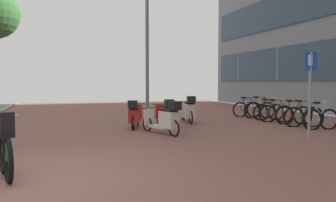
{
  "coord_description": "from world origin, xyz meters",
  "views": [
    {
      "loc": [
        0.39,
        -5.41,
        1.53
      ],
      "look_at": [
        3.43,
        3.78,
        0.97
      ],
      "focal_mm": 35.82,
      "sensor_mm": 36.0,
      "label": 1
    }
  ],
  "objects_px": {
    "bicycle_rack_03": "(276,113)",
    "parking_sign": "(310,85)",
    "bicycle_rack_01": "(304,117)",
    "bicycle_rack_04": "(268,112)",
    "scooter_extra": "(165,119)",
    "bicycle_rack_02": "(294,115)",
    "lamp_post": "(147,35)",
    "bicycle_foreground": "(3,153)",
    "scooter_near": "(135,115)",
    "bicycle_rack_05": "(260,110)",
    "bicycle_rack_00": "(321,119)",
    "scooter_mid": "(188,110)",
    "bicycle_rack_06": "(247,109)",
    "scooter_far": "(166,114)"
  },
  "relations": [
    {
      "from": "bicycle_rack_01",
      "to": "bicycle_rack_03",
      "type": "xyz_separation_m",
      "value": [
        -0.08,
        1.41,
        -0.02
      ]
    },
    {
      "from": "scooter_near",
      "to": "scooter_mid",
      "type": "height_order",
      "value": "scooter_mid"
    },
    {
      "from": "bicycle_rack_01",
      "to": "bicycle_rack_05",
      "type": "height_order",
      "value": "bicycle_rack_05"
    },
    {
      "from": "bicycle_rack_02",
      "to": "scooter_near",
      "type": "xyz_separation_m",
      "value": [
        -5.66,
        0.76,
        0.1
      ]
    },
    {
      "from": "scooter_mid",
      "to": "parking_sign",
      "type": "bearing_deg",
      "value": -65.69
    },
    {
      "from": "scooter_far",
      "to": "parking_sign",
      "type": "bearing_deg",
      "value": -48.52
    },
    {
      "from": "bicycle_rack_02",
      "to": "lamp_post",
      "type": "distance_m",
      "value": 6.59
    },
    {
      "from": "bicycle_rack_00",
      "to": "scooter_mid",
      "type": "distance_m",
      "value": 4.51
    },
    {
      "from": "bicycle_rack_06",
      "to": "scooter_extra",
      "type": "distance_m",
      "value": 6.09
    },
    {
      "from": "bicycle_rack_00",
      "to": "scooter_near",
      "type": "height_order",
      "value": "scooter_near"
    },
    {
      "from": "bicycle_rack_05",
      "to": "scooter_far",
      "type": "height_order",
      "value": "bicycle_rack_05"
    },
    {
      "from": "bicycle_rack_02",
      "to": "bicycle_rack_05",
      "type": "height_order",
      "value": "bicycle_rack_05"
    },
    {
      "from": "bicycle_rack_01",
      "to": "parking_sign",
      "type": "distance_m",
      "value": 2.52
    },
    {
      "from": "bicycle_foreground",
      "to": "scooter_extra",
      "type": "distance_m",
      "value": 5.08
    },
    {
      "from": "bicycle_rack_05",
      "to": "parking_sign",
      "type": "distance_m",
      "value": 5.0
    },
    {
      "from": "scooter_far",
      "to": "bicycle_rack_06",
      "type": "bearing_deg",
      "value": 23.74
    },
    {
      "from": "scooter_extra",
      "to": "parking_sign",
      "type": "relative_size",
      "value": 0.74
    },
    {
      "from": "scooter_mid",
      "to": "lamp_post",
      "type": "xyz_separation_m",
      "value": [
        -1.04,
        2.05,
        3.02
      ]
    },
    {
      "from": "bicycle_rack_01",
      "to": "bicycle_rack_04",
      "type": "xyz_separation_m",
      "value": [
        0.09,
        2.11,
        -0.02
      ]
    },
    {
      "from": "bicycle_rack_00",
      "to": "scooter_far",
      "type": "xyz_separation_m",
      "value": [
        -4.45,
        2.31,
        0.1
      ]
    },
    {
      "from": "scooter_near",
      "to": "lamp_post",
      "type": "bearing_deg",
      "value": 67.73
    },
    {
      "from": "parking_sign",
      "to": "bicycle_rack_03",
      "type": "bearing_deg",
      "value": 68.28
    },
    {
      "from": "bicycle_rack_03",
      "to": "bicycle_rack_04",
      "type": "xyz_separation_m",
      "value": [
        0.17,
        0.7,
        -0.0
      ]
    },
    {
      "from": "bicycle_rack_04",
      "to": "scooter_mid",
      "type": "xyz_separation_m",
      "value": [
        -3.34,
        0.24,
        0.13
      ]
    },
    {
      "from": "parking_sign",
      "to": "bicycle_rack_02",
      "type": "bearing_deg",
      "value": 58.79
    },
    {
      "from": "bicycle_foreground",
      "to": "scooter_mid",
      "type": "bearing_deg",
      "value": 46.71
    },
    {
      "from": "bicycle_foreground",
      "to": "scooter_near",
      "type": "height_order",
      "value": "bicycle_foreground"
    },
    {
      "from": "lamp_post",
      "to": "scooter_near",
      "type": "bearing_deg",
      "value": -112.27
    },
    {
      "from": "bicycle_rack_00",
      "to": "bicycle_rack_02",
      "type": "height_order",
      "value": "bicycle_rack_00"
    },
    {
      "from": "bicycle_rack_04",
      "to": "parking_sign",
      "type": "height_order",
      "value": "parking_sign"
    },
    {
      "from": "bicycle_rack_00",
      "to": "bicycle_rack_05",
      "type": "height_order",
      "value": "bicycle_rack_05"
    },
    {
      "from": "bicycle_rack_00",
      "to": "lamp_post",
      "type": "bearing_deg",
      "value": 130.44
    },
    {
      "from": "bicycle_rack_00",
      "to": "scooter_mid",
      "type": "height_order",
      "value": "scooter_mid"
    },
    {
      "from": "bicycle_rack_04",
      "to": "bicycle_rack_05",
      "type": "height_order",
      "value": "bicycle_rack_05"
    },
    {
      "from": "bicycle_foreground",
      "to": "parking_sign",
      "type": "height_order",
      "value": "parking_sign"
    },
    {
      "from": "scooter_mid",
      "to": "lamp_post",
      "type": "bearing_deg",
      "value": 116.99
    },
    {
      "from": "bicycle_rack_05",
      "to": "scooter_mid",
      "type": "height_order",
      "value": "scooter_mid"
    },
    {
      "from": "bicycle_rack_00",
      "to": "parking_sign",
      "type": "bearing_deg",
      "value": -142.15
    },
    {
      "from": "bicycle_rack_05",
      "to": "parking_sign",
      "type": "xyz_separation_m",
      "value": [
        -1.52,
        -4.63,
        1.1
      ]
    },
    {
      "from": "bicycle_rack_06",
      "to": "scooter_near",
      "type": "height_order",
      "value": "scooter_near"
    },
    {
      "from": "bicycle_rack_04",
      "to": "scooter_extra",
      "type": "bearing_deg",
      "value": -156.58
    },
    {
      "from": "bicycle_rack_02",
      "to": "scooter_near",
      "type": "bearing_deg",
      "value": 172.4
    },
    {
      "from": "scooter_mid",
      "to": "scooter_extra",
      "type": "xyz_separation_m",
      "value": [
        -1.69,
        -2.42,
        -0.01
      ]
    },
    {
      "from": "bicycle_rack_04",
      "to": "scooter_near",
      "type": "distance_m",
      "value": 5.63
    },
    {
      "from": "bicycle_rack_05",
      "to": "parking_sign",
      "type": "bearing_deg",
      "value": -108.13
    },
    {
      "from": "bicycle_rack_03",
      "to": "parking_sign",
      "type": "relative_size",
      "value": 0.52
    },
    {
      "from": "bicycle_foreground",
      "to": "bicycle_rack_00",
      "type": "xyz_separation_m",
      "value": [
        8.79,
        2.75,
        -0.06
      ]
    },
    {
      "from": "bicycle_rack_05",
      "to": "lamp_post",
      "type": "height_order",
      "value": "lamp_post"
    },
    {
      "from": "bicycle_foreground",
      "to": "bicycle_rack_04",
      "type": "bearing_deg",
      "value": 32.28
    },
    {
      "from": "bicycle_rack_02",
      "to": "bicycle_rack_04",
      "type": "relative_size",
      "value": 0.97
    }
  ]
}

